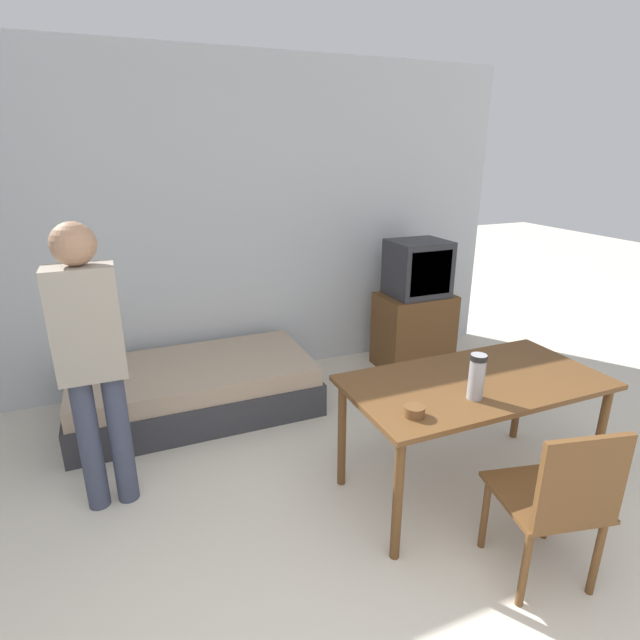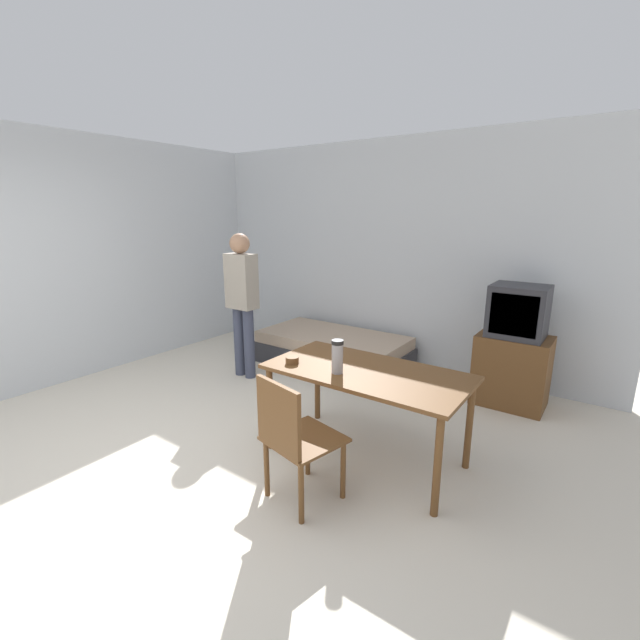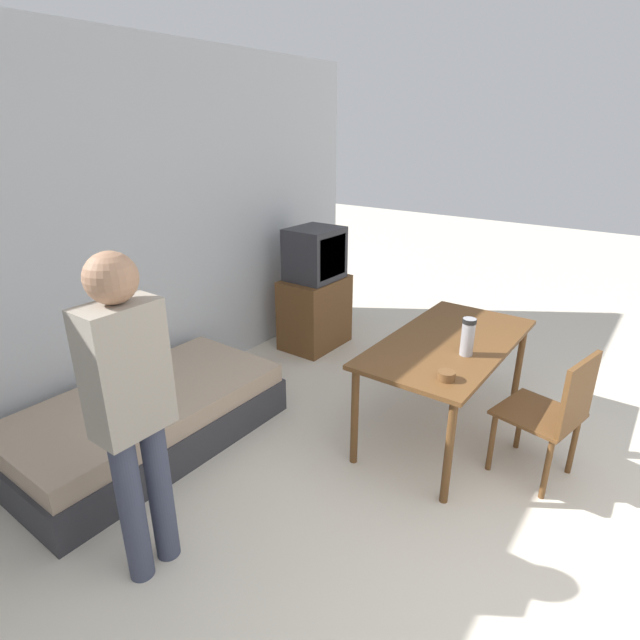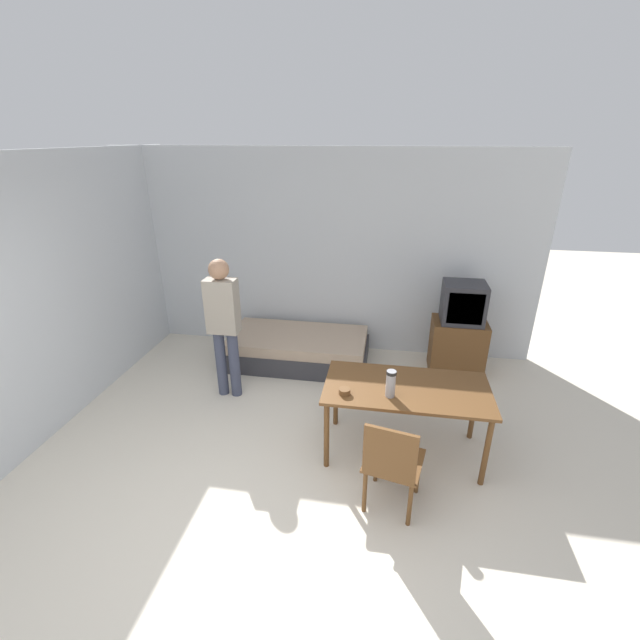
{
  "view_description": "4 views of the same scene",
  "coord_description": "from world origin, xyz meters",
  "px_view_note": "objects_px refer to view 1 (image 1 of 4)",
  "views": [
    {
      "loc": [
        -0.66,
        -0.73,
        1.98
      ],
      "look_at": [
        0.51,
        2.06,
        0.92
      ],
      "focal_mm": 28.0,
      "sensor_mm": 36.0,
      "label": 1
    },
    {
      "loc": [
        2.6,
        -1.33,
        1.86
      ],
      "look_at": [
        0.42,
        1.72,
        0.91
      ],
      "focal_mm": 24.0,
      "sensor_mm": 36.0,
      "label": 2
    },
    {
      "loc": [
        -1.89,
        0.16,
        2.1
      ],
      "look_at": [
        0.64,
        2.02,
        0.87
      ],
      "focal_mm": 28.0,
      "sensor_mm": 36.0,
      "label": 3
    },
    {
      "loc": [
        0.92,
        -2.1,
        2.81
      ],
      "look_at": [
        0.25,
        1.94,
        1.04
      ],
      "focal_mm": 24.0,
      "sensor_mm": 36.0,
      "label": 4
    }
  ],
  "objects_px": {
    "dining_table": "(474,392)",
    "person_standing": "(91,352)",
    "thermos_flask": "(477,375)",
    "mate_bowl": "(414,411)",
    "daybed": "(195,388)",
    "tv": "(415,310)",
    "wooden_chair": "(559,498)"
  },
  "relations": [
    {
      "from": "wooden_chair",
      "to": "person_standing",
      "type": "distance_m",
      "value": 2.4
    },
    {
      "from": "dining_table",
      "to": "person_standing",
      "type": "xyz_separation_m",
      "value": [
        -1.99,
        0.69,
        0.3
      ]
    },
    {
      "from": "daybed",
      "to": "thermos_flask",
      "type": "relative_size",
      "value": 7.38
    },
    {
      "from": "dining_table",
      "to": "person_standing",
      "type": "height_order",
      "value": "person_standing"
    },
    {
      "from": "wooden_chair",
      "to": "thermos_flask",
      "type": "height_order",
      "value": "thermos_flask"
    },
    {
      "from": "dining_table",
      "to": "wooden_chair",
      "type": "bearing_deg",
      "value": -98.61
    },
    {
      "from": "mate_bowl",
      "to": "thermos_flask",
      "type": "bearing_deg",
      "value": 4.94
    },
    {
      "from": "wooden_chair",
      "to": "thermos_flask",
      "type": "bearing_deg",
      "value": 93.92
    },
    {
      "from": "person_standing",
      "to": "thermos_flask",
      "type": "distance_m",
      "value": 2.03
    },
    {
      "from": "daybed",
      "to": "mate_bowl",
      "type": "distance_m",
      "value": 2.04
    },
    {
      "from": "tv",
      "to": "thermos_flask",
      "type": "bearing_deg",
      "value": -114.46
    },
    {
      "from": "dining_table",
      "to": "tv",
      "type": "bearing_deg",
      "value": 67.63
    },
    {
      "from": "tv",
      "to": "dining_table",
      "type": "distance_m",
      "value": 1.81
    },
    {
      "from": "daybed",
      "to": "person_standing",
      "type": "xyz_separation_m",
      "value": [
        -0.63,
        -0.89,
        0.76
      ]
    },
    {
      "from": "tv",
      "to": "dining_table",
      "type": "height_order",
      "value": "tv"
    },
    {
      "from": "person_standing",
      "to": "mate_bowl",
      "type": "relative_size",
      "value": 15.94
    },
    {
      "from": "person_standing",
      "to": "thermos_flask",
      "type": "height_order",
      "value": "person_standing"
    },
    {
      "from": "daybed",
      "to": "person_standing",
      "type": "relative_size",
      "value": 1.12
    },
    {
      "from": "wooden_chair",
      "to": "dining_table",
      "type": "bearing_deg",
      "value": 81.39
    },
    {
      "from": "dining_table",
      "to": "thermos_flask",
      "type": "xyz_separation_m",
      "value": [
        -0.15,
        -0.17,
        0.21
      ]
    },
    {
      "from": "daybed",
      "to": "wooden_chair",
      "type": "relative_size",
      "value": 2.1
    },
    {
      "from": "daybed",
      "to": "tv",
      "type": "xyz_separation_m",
      "value": [
        2.05,
        0.09,
        0.35
      ]
    },
    {
      "from": "tv",
      "to": "mate_bowl",
      "type": "height_order",
      "value": "tv"
    },
    {
      "from": "daybed",
      "to": "dining_table",
      "type": "bearing_deg",
      "value": -49.3
    },
    {
      "from": "thermos_flask",
      "to": "mate_bowl",
      "type": "relative_size",
      "value": 2.42
    },
    {
      "from": "tv",
      "to": "person_standing",
      "type": "bearing_deg",
      "value": -159.82
    },
    {
      "from": "tv",
      "to": "dining_table",
      "type": "xyz_separation_m",
      "value": [
        -0.69,
        -1.67,
        0.1
      ]
    },
    {
      "from": "daybed",
      "to": "tv",
      "type": "height_order",
      "value": "tv"
    },
    {
      "from": "wooden_chair",
      "to": "person_standing",
      "type": "height_order",
      "value": "person_standing"
    },
    {
      "from": "dining_table",
      "to": "person_standing",
      "type": "distance_m",
      "value": 2.13
    },
    {
      "from": "tv",
      "to": "mate_bowl",
      "type": "relative_size",
      "value": 11.66
    },
    {
      "from": "thermos_flask",
      "to": "mate_bowl",
      "type": "distance_m",
      "value": 0.41
    }
  ]
}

